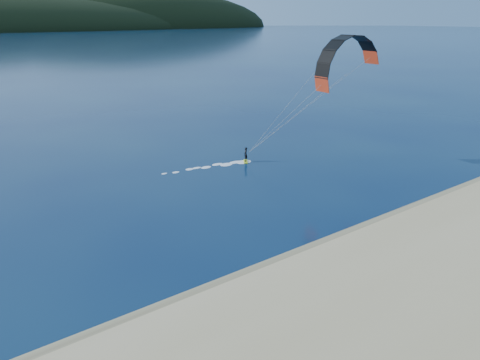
% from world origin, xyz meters
% --- Properties ---
extents(ground, '(1800.00, 1800.00, 0.00)m').
position_xyz_m(ground, '(0.00, 0.00, 0.00)').
color(ground, '#08193E').
rests_on(ground, ground).
extents(wet_sand, '(220.00, 2.50, 0.10)m').
position_xyz_m(wet_sand, '(0.00, 4.50, 0.05)').
color(wet_sand, olive).
rests_on(wet_sand, ground).
extents(kitesurfer_near, '(26.11, 8.88, 15.79)m').
position_xyz_m(kitesurfer_near, '(24.64, 19.44, 10.50)').
color(kitesurfer_near, '#B3CA17').
rests_on(kitesurfer_near, ground).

